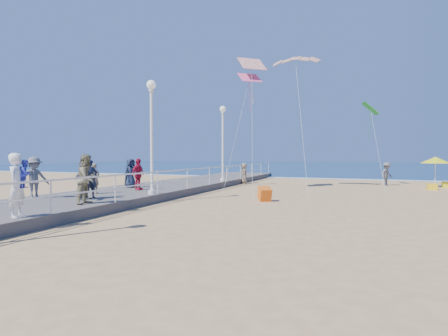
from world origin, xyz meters
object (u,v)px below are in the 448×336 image
(lamp_post_far, at_px, (223,135))
(spectator_6, at_px, (95,179))
(toddler_held, at_px, (26,174))
(beach_walker_a, at_px, (387,174))
(spectator_7, at_px, (130,172))
(box_kite, at_px, (265,195))
(spectator_0, at_px, (90,179))
(spectator_3, at_px, (138,174))
(spectator_2, at_px, (34,178))
(beach_chair_right, at_px, (447,185))
(spectator_5, at_px, (85,179))
(spectator_1, at_px, (87,179))
(woman_holding_toddler, at_px, (18,185))
(beach_chair_left, at_px, (432,187))
(beach_umbrella, at_px, (435,160))
(lamp_post_mid, at_px, (152,125))
(beach_walker_c, at_px, (244,173))

(lamp_post_far, xyz_separation_m, spectator_6, (-2.60, -9.86, -2.54))
(toddler_held, distance_m, beach_walker_a, 23.61)
(spectator_7, relative_size, box_kite, 2.63)
(spectator_0, relative_size, spectator_3, 0.99)
(spectator_2, relative_size, beach_chair_right, 3.20)
(spectator_5, distance_m, spectator_6, 2.22)
(spectator_7, bearing_deg, beach_chair_right, -51.67)
(spectator_1, relative_size, spectator_2, 1.06)
(toddler_held, xyz_separation_m, box_kite, (4.86, 8.92, -1.37))
(woman_holding_toddler, bearing_deg, lamp_post_far, -24.58)
(beach_chair_left, height_order, beach_chair_right, same)
(spectator_1, xyz_separation_m, beach_umbrella, (14.32, 17.41, 0.58))
(lamp_post_mid, height_order, spectator_7, lamp_post_mid)
(woman_holding_toddler, bearing_deg, spectator_2, 21.05)
(spectator_5, bearing_deg, spectator_7, 13.21)
(spectator_3, distance_m, beach_chair_right, 20.82)
(spectator_7, xyz_separation_m, beach_walker_a, (15.15, 10.29, -0.32))
(spectator_0, distance_m, beach_chair_left, 20.62)
(spectator_1, bearing_deg, toddler_held, 179.00)
(spectator_2, bearing_deg, spectator_6, -2.28)
(lamp_post_mid, distance_m, spectator_1, 4.39)
(beach_walker_c, bearing_deg, beach_chair_left, 65.24)
(spectator_6, bearing_deg, lamp_post_mid, -72.90)
(spectator_3, xyz_separation_m, beach_chair_right, (16.45, 12.72, -1.03))
(lamp_post_far, bearing_deg, spectator_1, -91.93)
(spectator_0, bearing_deg, beach_chair_right, -29.19)
(spectator_1, relative_size, spectator_3, 1.12)
(woman_holding_toddler, distance_m, beach_umbrella, 24.83)
(spectator_7, xyz_separation_m, beach_walker_c, (4.79, 8.17, -0.38))
(toddler_held, distance_m, spectator_1, 2.93)
(lamp_post_far, height_order, spectator_0, lamp_post_far)
(beach_walker_c, xyz_separation_m, beach_chair_left, (12.88, -0.36, -0.61))
(box_kite, relative_size, beach_umbrella, 0.28)
(woman_holding_toddler, bearing_deg, spectator_3, -12.84)
(lamp_post_mid, height_order, spectator_2, lamp_post_mid)
(lamp_post_mid, distance_m, spectator_5, 3.93)
(lamp_post_mid, distance_m, beach_walker_c, 12.55)
(spectator_7, bearing_deg, beach_chair_left, -55.87)
(spectator_0, bearing_deg, lamp_post_far, 7.63)
(spectator_5, bearing_deg, lamp_post_far, -16.31)
(spectator_0, relative_size, spectator_7, 1.04)
(lamp_post_far, bearing_deg, box_kite, -54.08)
(spectator_1, relative_size, spectator_6, 1.28)
(lamp_post_mid, xyz_separation_m, spectator_7, (-4.25, 4.04, -2.47))
(beach_walker_c, bearing_deg, beach_chair_right, 74.56)
(spectator_1, distance_m, beach_chair_right, 23.39)
(spectator_1, bearing_deg, spectator_3, 6.00)
(spectator_5, relative_size, spectator_7, 1.05)
(lamp_post_far, xyz_separation_m, spectator_3, (-1.78, -7.60, -2.43))
(box_kite, bearing_deg, lamp_post_mid, 173.45)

